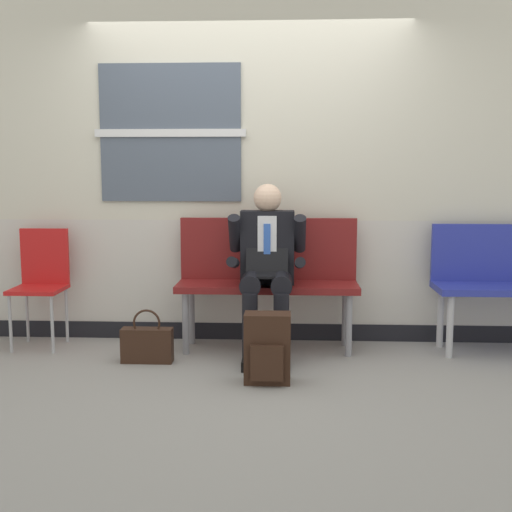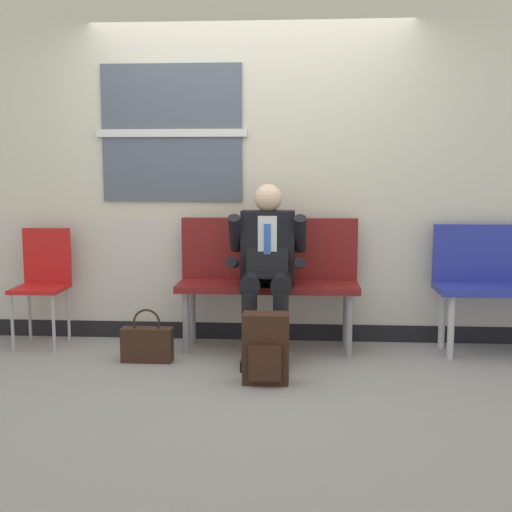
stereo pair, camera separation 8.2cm
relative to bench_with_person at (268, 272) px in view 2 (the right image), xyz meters
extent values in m
plane|color=gray|center=(-0.15, -0.37, -0.59)|extent=(18.00, 18.00, 0.00)
cube|color=beige|center=(-0.15, 0.27, 1.41)|extent=(6.57, 0.12, 2.06)
cube|color=beige|center=(-0.15, 0.27, -0.03)|extent=(6.57, 0.12, 0.84)
cube|color=black|center=(-0.15, 0.27, -0.52)|extent=(6.57, 0.14, 0.14)
cube|color=#4C5666|center=(-0.77, 0.20, 1.07)|extent=(1.11, 0.02, 1.06)
cube|color=silver|center=(-0.77, 0.19, 1.07)|extent=(1.19, 0.03, 0.06)
cube|color=maroon|center=(0.00, -0.08, -0.10)|extent=(1.37, 0.42, 0.05)
cube|color=maroon|center=(0.00, 0.10, 0.17)|extent=(1.37, 0.04, 0.48)
cylinder|color=gray|center=(-0.60, -0.23, -0.35)|extent=(0.05, 0.05, 0.47)
cylinder|color=gray|center=(-0.60, 0.07, -0.35)|extent=(0.05, 0.05, 0.47)
cylinder|color=gray|center=(0.60, -0.23, -0.35)|extent=(0.05, 0.05, 0.47)
cylinder|color=gray|center=(0.60, 0.07, -0.35)|extent=(0.05, 0.05, 0.47)
cylinder|color=#B7B7BC|center=(1.34, -0.23, -0.35)|extent=(0.05, 0.05, 0.47)
cylinder|color=#B7B7BC|center=(1.34, 0.07, -0.35)|extent=(0.05, 0.05, 0.47)
cylinder|color=black|center=(-0.11, -0.29, -0.03)|extent=(0.15, 0.40, 0.15)
cylinder|color=black|center=(-0.11, -0.48, -0.33)|extent=(0.11, 0.11, 0.52)
cube|color=black|center=(-0.11, -0.54, -0.55)|extent=(0.10, 0.26, 0.07)
cylinder|color=black|center=(0.11, -0.29, -0.03)|extent=(0.15, 0.40, 0.15)
cylinder|color=black|center=(0.11, -0.48, -0.33)|extent=(0.11, 0.11, 0.52)
cube|color=black|center=(0.11, -0.54, -0.55)|extent=(0.10, 0.26, 0.07)
cube|color=black|center=(0.00, -0.08, 0.20)|extent=(0.40, 0.18, 0.55)
cube|color=silver|center=(0.00, -0.17, 0.25)|extent=(0.14, 0.01, 0.39)
cube|color=blue|center=(0.00, -0.18, 0.22)|extent=(0.05, 0.01, 0.33)
sphere|color=beige|center=(0.00, -0.08, 0.57)|extent=(0.21, 0.21, 0.21)
cylinder|color=black|center=(-0.24, -0.15, 0.31)|extent=(0.09, 0.25, 0.30)
cylinder|color=black|center=(-0.24, -0.32, 0.12)|extent=(0.08, 0.27, 0.12)
cylinder|color=black|center=(0.24, -0.15, 0.31)|extent=(0.09, 0.25, 0.30)
cylinder|color=black|center=(0.24, -0.32, 0.12)|extent=(0.08, 0.27, 0.12)
cube|color=black|center=(0.00, -0.32, 0.03)|extent=(0.31, 0.22, 0.02)
cube|color=black|center=(0.00, -0.19, 0.14)|extent=(0.31, 0.08, 0.21)
cube|color=#331E14|center=(0.03, -0.85, -0.36)|extent=(0.30, 0.17, 0.46)
cube|color=#331E14|center=(0.03, -0.96, -0.43)|extent=(0.21, 0.04, 0.23)
cube|color=#331E14|center=(-0.85, -0.45, -0.46)|extent=(0.36, 0.12, 0.25)
torus|color=#331E14|center=(-0.85, -0.45, -0.30)|extent=(0.20, 0.02, 0.20)
cube|color=red|center=(-1.77, -0.10, -0.13)|extent=(0.38, 0.38, 0.03)
cube|color=red|center=(-1.77, 0.07, 0.10)|extent=(0.38, 0.03, 0.44)
cylinder|color=#A5A5AA|center=(-1.93, -0.26, -0.37)|extent=(0.02, 0.02, 0.44)
cylinder|color=#A5A5AA|center=(-1.61, -0.26, -0.37)|extent=(0.02, 0.02, 0.44)
cylinder|color=#A5A5AA|center=(-1.93, 0.06, -0.37)|extent=(0.02, 0.02, 0.44)
cylinder|color=#A5A5AA|center=(-1.61, 0.06, -0.37)|extent=(0.02, 0.02, 0.44)
camera|label=1|loc=(0.15, -4.92, 0.78)|focal=45.60mm
camera|label=2|loc=(0.23, -4.92, 0.78)|focal=45.60mm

